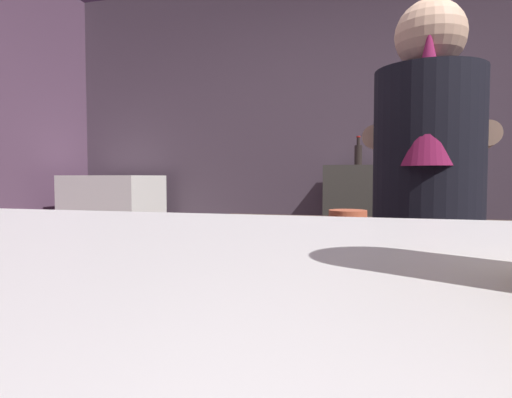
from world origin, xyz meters
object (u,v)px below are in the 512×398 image
Objects in this scene: mixing_bowl at (348,215)px; bartender at (427,222)px; chefs_knife at (491,226)px; bottle_hot_sauce at (443,154)px; mini_fridge at (114,243)px; bottle_soy at (358,154)px; bottle_olive_oil at (395,156)px.

bartender is at bearing -61.85° from mixing_bowl.
chefs_knife is at bearing -12.58° from mixing_bowl.
mini_fridge is at bearing -177.79° from bottle_hot_sauce.
bartender reaches higher than bottle_soy.
mini_fridge is at bearing 150.96° from mixing_bowl.
bottle_olive_oil is at bearing -6.89° from bottle_soy.
bottle_soy is at bearing 16.60° from bartender.
chefs_knife is (2.52, -1.21, 0.35)m from mini_fridge.
bottle_soy reaches higher than mini_fridge.
bottle_olive_oil is at bearing 87.65° from chefs_knife.
mixing_bowl is at bearing 35.60° from bartender.
bartender is at bearing -80.85° from bottle_soy.
bottle_olive_oil reaches higher than mini_fridge.
bottle_hot_sauce is 0.58m from bottle_soy.
chefs_knife is 1.25× the size of bottle_hot_sauce.
bartender is at bearing -88.91° from bottle_olive_oil.
bottle_hot_sauce is at bearing -1.39° from bartender.
bottle_olive_oil is (-0.30, 0.11, -0.00)m from bottle_hot_sauce.
bottle_soy reaches higher than bottle_olive_oil.
mixing_bowl is 1.37m from bottle_soy.
bottle_soy is at bearing 90.64° from mixing_bowl.
chefs_knife is at bearing -25.67° from mini_fridge.
mixing_bowl is at bearing -29.04° from mini_fridge.
bottle_hot_sauce is at bearing 75.76° from chefs_knife.
mixing_bowl is at bearing 152.53° from chefs_knife.
mini_fridge is 5.07× the size of bottle_soy.
bottle_olive_oil is at bearing 5.44° from mini_fridge.
bartender is 7.55× the size of bottle_soy.
mini_fridge reaches higher than chefs_knife.
bartender is 9.59× the size of mixing_bowl.
mixing_bowl is 0.79× the size of bottle_soy.
bartender is at bearing -98.84° from bottle_hot_sauce.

